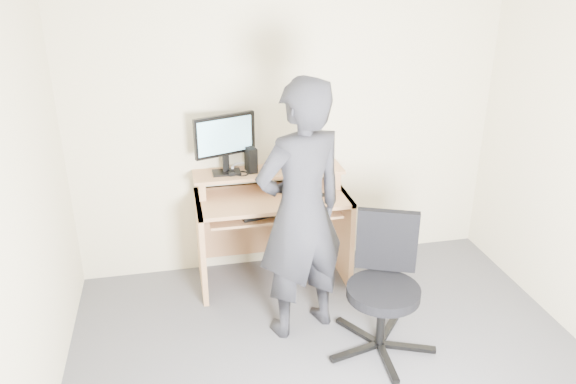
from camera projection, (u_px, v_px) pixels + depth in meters
name	position (u px, v px, depth m)	size (l,w,h in m)	color
back_wall	(289.00, 123.00, 4.52)	(3.50, 0.02, 2.50)	beige
desk	(271.00, 215.00, 4.57)	(1.20, 0.60, 0.91)	tan
monitor	(225.00, 139.00, 4.31)	(0.48, 0.20, 0.47)	black
external_drive	(251.00, 159.00, 4.43)	(0.07, 0.13, 0.20)	black
travel_mug	(290.00, 159.00, 4.46)	(0.08, 0.08, 0.19)	silver
smartphone	(297.00, 168.00, 4.52)	(0.07, 0.13, 0.01)	black
charger	(232.00, 173.00, 4.38)	(0.04, 0.04, 0.04)	black
headphones	(241.00, 168.00, 4.51)	(0.16, 0.16, 0.02)	silver
keyboard	(268.00, 211.00, 4.36)	(0.46, 0.18, 0.03)	black
mouse	(319.00, 195.00, 4.39)	(0.10, 0.06, 0.04)	black
office_chair	(384.00, 280.00, 3.74)	(0.74, 0.72, 0.93)	black
person	(301.00, 212.00, 3.75)	(0.67, 0.44, 1.84)	black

